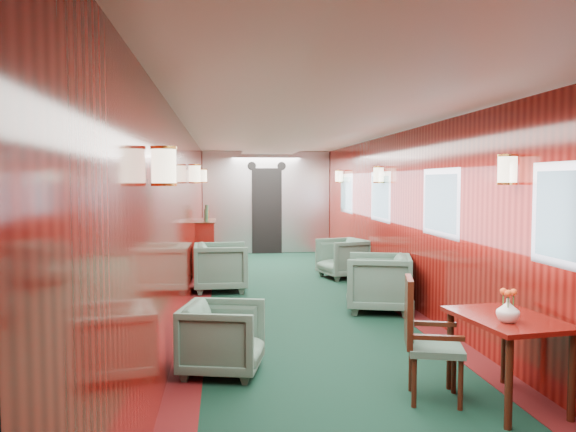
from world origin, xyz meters
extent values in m
plane|color=black|center=(0.00, 0.00, 0.00)|extent=(12.00, 12.00, 0.00)
cube|color=white|center=(0.00, 0.00, 2.35)|extent=(3.00, 12.00, 0.10)
cube|color=white|center=(0.00, 0.00, 2.36)|extent=(1.20, 12.00, 0.06)
cube|color=maroon|center=(0.00, 6.00, 1.20)|extent=(3.00, 0.10, 2.40)
cube|color=maroon|center=(-1.50, 0.00, 1.20)|extent=(0.10, 12.00, 2.40)
cube|color=maroon|center=(1.50, 0.00, 1.20)|extent=(0.10, 12.00, 2.40)
cube|color=#430D0E|center=(-1.35, 0.00, 0.00)|extent=(0.30, 12.00, 0.01)
cube|color=#430D0E|center=(1.35, 0.00, 0.00)|extent=(0.30, 12.00, 0.01)
cube|color=silver|center=(0.00, 5.92, 1.20)|extent=(2.98, 0.12, 2.38)
cube|color=black|center=(0.00, 5.84, 1.00)|extent=(0.70, 0.06, 2.00)
cylinder|color=black|center=(-0.35, 5.85, 2.05)|extent=(0.20, 0.04, 0.20)
cylinder|color=black|center=(0.35, 5.85, 2.05)|extent=(0.20, 0.04, 0.20)
cube|color=#B5B7BC|center=(1.49, -3.50, 1.45)|extent=(0.02, 1.10, 0.80)
cube|color=slate|center=(1.48, -3.50, 1.45)|extent=(0.01, 0.96, 0.66)
cube|color=#B5B7BC|center=(1.49, -1.00, 1.45)|extent=(0.02, 1.10, 0.80)
cube|color=slate|center=(1.48, -1.00, 1.45)|extent=(0.01, 0.96, 0.66)
cube|color=#B5B7BC|center=(1.49, 1.50, 1.45)|extent=(0.02, 1.10, 0.80)
cube|color=slate|center=(1.48, 1.50, 1.45)|extent=(0.01, 0.96, 0.66)
cube|color=#B5B7BC|center=(1.49, 4.00, 1.45)|extent=(0.02, 1.10, 0.80)
cube|color=slate|center=(1.48, 4.00, 1.45)|extent=(0.01, 0.96, 0.66)
cylinder|color=#FFF2C6|center=(-1.40, -3.50, 1.80)|extent=(0.16, 0.16, 0.24)
cylinder|color=gold|center=(-1.40, -3.50, 1.68)|extent=(0.17, 0.17, 0.02)
cylinder|color=#FFF2C6|center=(1.40, -2.70, 1.80)|extent=(0.16, 0.16, 0.24)
cylinder|color=gold|center=(1.40, -2.70, 1.68)|extent=(0.17, 0.17, 0.02)
cylinder|color=#FFF2C6|center=(-1.40, 0.50, 1.80)|extent=(0.16, 0.16, 0.24)
cylinder|color=gold|center=(-1.40, 0.50, 1.68)|extent=(0.17, 0.17, 0.02)
cylinder|color=#FFF2C6|center=(1.40, 1.30, 1.80)|extent=(0.16, 0.16, 0.24)
cylinder|color=gold|center=(1.40, 1.30, 1.68)|extent=(0.17, 0.17, 0.02)
cylinder|color=#FFF2C6|center=(-1.40, 3.50, 1.80)|extent=(0.16, 0.16, 0.24)
cylinder|color=gold|center=(-1.40, 3.50, 1.68)|extent=(0.17, 0.17, 0.02)
cylinder|color=#FFF2C6|center=(1.40, 4.30, 1.80)|extent=(0.16, 0.16, 0.24)
cylinder|color=gold|center=(1.40, 4.30, 1.68)|extent=(0.17, 0.17, 0.02)
cube|color=maroon|center=(1.12, -3.29, 0.66)|extent=(0.74, 0.97, 0.04)
cylinder|color=#3E190E|center=(0.92, -3.70, 0.32)|extent=(0.05, 0.05, 0.64)
cylinder|color=#3E190E|center=(1.42, -3.64, 0.32)|extent=(0.05, 0.05, 0.64)
cylinder|color=#3E190E|center=(0.82, -2.93, 0.32)|extent=(0.05, 0.05, 0.64)
cylinder|color=#3E190E|center=(1.32, -2.87, 0.32)|extent=(0.05, 0.05, 0.64)
cube|color=#1A3E34|center=(0.61, -3.15, 0.41)|extent=(0.50, 0.50, 0.05)
cube|color=#3E190E|center=(0.41, -3.09, 0.69)|extent=(0.14, 0.37, 0.53)
cube|color=#1A3E34|center=(0.43, -3.10, 0.64)|extent=(0.09, 0.28, 0.32)
cube|color=#3E190E|center=(0.56, -3.34, 0.55)|extent=(0.37, 0.14, 0.04)
cube|color=#3E190E|center=(0.66, -2.95, 0.55)|extent=(0.37, 0.14, 0.04)
cylinder|color=#3E190E|center=(0.40, -3.27, 0.19)|extent=(0.04, 0.04, 0.38)
cylinder|color=#3E190E|center=(0.73, -3.35, 0.19)|extent=(0.04, 0.04, 0.38)
cylinder|color=#3E190E|center=(0.49, -2.94, 0.19)|extent=(0.04, 0.04, 0.38)
cylinder|color=#3E190E|center=(0.82, -3.03, 0.19)|extent=(0.04, 0.04, 0.38)
cube|color=maroon|center=(-1.34, 3.12, 0.48)|extent=(0.32, 1.08, 0.97)
cube|color=#3E190E|center=(-1.33, 3.12, 0.97)|extent=(0.34, 1.10, 0.02)
cylinder|color=#274F33|center=(-1.32, 2.85, 1.09)|extent=(0.07, 0.07, 0.22)
cylinder|color=#274F33|center=(-1.32, 3.23, 1.12)|extent=(0.06, 0.06, 0.28)
cylinder|color=gold|center=(-1.32, 3.45, 1.07)|extent=(0.08, 0.08, 0.18)
imported|color=silver|center=(1.04, -3.45, 0.76)|extent=(0.17, 0.17, 0.17)
imported|color=#1A3E34|center=(-1.03, -2.34, 0.31)|extent=(0.82, 0.81, 0.63)
imported|color=#1A3E34|center=(-1.06, 1.42, 0.37)|extent=(0.85, 0.83, 0.75)
imported|color=#1A3E34|center=(1.00, -0.17, 0.37)|extent=(1.01, 0.99, 0.75)
imported|color=#1A3E34|center=(1.07, 2.37, 0.35)|extent=(0.94, 0.93, 0.69)
camera|label=1|loc=(-1.01, -7.25, 1.70)|focal=35.00mm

